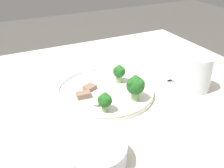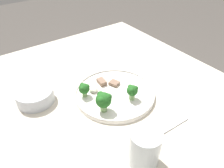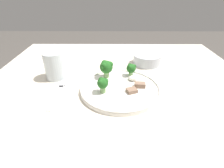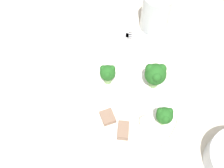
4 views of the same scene
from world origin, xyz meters
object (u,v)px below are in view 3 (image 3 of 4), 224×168
Objects in this scene: dinner_plate at (120,89)px; fork at (58,93)px; cream_bowl at (147,59)px; drinking_glass at (55,67)px.

dinner_plate is 0.23m from fork.
fork is 0.45m from cream_bowl.
drinking_glass is (-0.26, 0.10, 0.04)m from dinner_plate.
dinner_plate is at bearing -20.91° from drinking_glass.
fork is at bearing -143.91° from cream_bowl.
drinking_glass is (-0.40, -0.14, 0.03)m from cream_bowl.
fork is 1.58× the size of cream_bowl.
dinner_plate is 2.63× the size of drinking_glass.
cream_bowl is 0.42m from drinking_glass.
cream_bowl reaches higher than fork.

